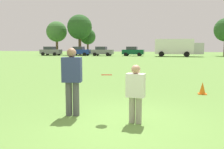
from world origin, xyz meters
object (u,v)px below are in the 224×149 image
frisbee (107,75)px  box_truck (178,47)px  traffic_cone (202,88)px  parked_car_mid_right (133,51)px  parked_car_center (102,51)px  parked_car_near_left (51,51)px  player_thrower (72,78)px  player_defender (136,91)px  parked_car_mid_left (80,51)px

frisbee → box_truck: size_ratio=0.03×
traffic_cone → parked_car_mid_right: 38.32m
parked_car_center → parked_car_mid_right: size_ratio=1.00×
parked_car_near_left → box_truck: box_truck is taller
parked_car_center → box_truck: (14.38, 0.28, 0.83)m
parked_car_center → player_thrower: bearing=-74.0°
player_defender → parked_car_center: size_ratio=0.34×
player_thrower → traffic_cone: (3.71, 4.05, -0.80)m
traffic_cone → parked_car_near_left: parked_car_near_left is taller
frisbee → box_truck: (1.85, 40.58, 0.59)m
traffic_cone → parked_car_center: (-15.25, 36.12, 0.69)m
player_defender → parked_car_mid_right: (-7.34, 41.43, 0.12)m
player_thrower → box_truck: box_truck is taller
player_defender → parked_car_near_left: (-24.02, 39.35, 0.12)m
traffic_cone → parked_car_mid_left: size_ratio=0.11×
box_truck → parked_car_mid_right: bearing=174.8°
player_defender → parked_car_center: bearing=108.2°
player_defender → box_truck: (1.10, 40.66, 0.95)m
parked_car_center → player_defender: bearing=-71.8°
parked_car_mid_left → box_truck: size_ratio=0.50×
traffic_cone → parked_car_near_left: 43.67m
player_defender → parked_car_mid_right: 42.08m
parked_car_near_left → parked_car_mid_left: size_ratio=1.00×
player_defender → frisbee: bearing=173.5°
frisbee → parked_car_mid_right: (-6.59, 41.35, -0.24)m
player_defender → frisbee: (-0.75, 0.09, 0.36)m
frisbee → parked_car_center: (-12.53, 40.29, -0.24)m
parked_car_center → traffic_cone: bearing=-67.1°
player_defender → parked_car_near_left: parked_car_near_left is taller
player_thrower → player_defender: 1.78m
parked_car_near_left → parked_car_mid_left: (6.02, 0.88, 0.00)m
traffic_cone → player_defender: bearing=-114.7°
player_defender → parked_car_mid_right: parked_car_mid_right is taller
parked_car_center → parked_car_near_left: bearing=-174.5°
player_defender → traffic_cone: size_ratio=2.99×
traffic_cone → player_thrower: bearing=-132.5°
frisbee → parked_car_center: parked_car_center is taller
player_defender → parked_car_mid_left: parked_car_mid_left is taller
player_thrower → box_truck: size_ratio=0.21×
player_thrower → parked_car_near_left: player_thrower is taller
frisbee → parked_car_near_left: (-23.27, 39.27, -0.24)m
frisbee → traffic_cone: frisbee is taller
parked_car_mid_right → box_truck: size_ratio=0.50×
player_thrower → parked_car_near_left: bearing=119.6°
traffic_cone → parked_car_mid_left: bearing=119.0°
traffic_cone → box_truck: box_truck is taller
frisbee → parked_car_center: size_ratio=0.06×
parked_car_near_left → parked_car_center: bearing=5.5°
player_thrower → parked_car_mid_right: 41.60m
parked_car_near_left → parked_car_mid_right: 16.81m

